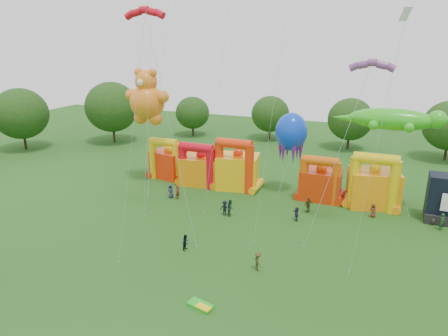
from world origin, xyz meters
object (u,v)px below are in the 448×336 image
at_px(bouncy_castle_2, 237,169).
at_px(octopus_kite, 290,141).
at_px(bouncy_castle_0, 169,162).
at_px(spectator_0, 171,191).
at_px(gecko_kite, 395,143).
at_px(spectator_4, 308,205).
at_px(teddy_bear_kite, 148,122).

relative_size(bouncy_castle_2, octopus_kite, 0.67).
xyz_separation_m(bouncy_castle_0, spectator_0, (4.38, -7.29, -1.46)).
bearing_deg(octopus_kite, spectator_0, -151.33).
xyz_separation_m(gecko_kite, spectator_4, (-8.70, -4.73, -7.26)).
height_order(spectator_0, spectator_4, spectator_4).
height_order(bouncy_castle_0, spectator_0, bouncy_castle_0).
relative_size(teddy_bear_kite, spectator_4, 8.29).
bearing_deg(spectator_4, bouncy_castle_0, -60.05).
relative_size(bouncy_castle_0, octopus_kite, 0.57).
height_order(bouncy_castle_0, spectator_4, bouncy_castle_0).
bearing_deg(spectator_4, teddy_bear_kite, -50.11).
xyz_separation_m(bouncy_castle_0, octopus_kite, (18.05, 0.19, 4.81)).
distance_m(bouncy_castle_0, spectator_4, 22.50).
bearing_deg(teddy_bear_kite, bouncy_castle_2, 15.46).
xyz_separation_m(octopus_kite, spectator_4, (3.78, -5.46, -6.20)).
relative_size(gecko_kite, spectator_0, 6.79).
bearing_deg(bouncy_castle_2, spectator_4, -23.70).
bearing_deg(teddy_bear_kite, spectator_4, -3.62).
relative_size(gecko_kite, spectator_4, 6.38).
relative_size(bouncy_castle_2, spectator_0, 3.96).
bearing_deg(bouncy_castle_2, octopus_kite, 6.10).
distance_m(bouncy_castle_2, octopus_kite, 8.28).
bearing_deg(spectator_4, bouncy_castle_2, -70.19).
xyz_separation_m(teddy_bear_kite, octopus_kite, (18.82, 4.02, -1.78)).
xyz_separation_m(spectator_0, spectator_4, (17.46, 2.02, 0.06)).
height_order(teddy_bear_kite, octopus_kite, teddy_bear_kite).
bearing_deg(teddy_bear_kite, octopus_kite, 12.07).
relative_size(spectator_0, spectator_4, 0.94).
xyz_separation_m(bouncy_castle_0, teddy_bear_kite, (-0.77, -3.84, 6.59)).
bearing_deg(bouncy_castle_0, spectator_4, -13.56).
bearing_deg(spectator_0, bouncy_castle_2, 47.68).
bearing_deg(spectator_4, spectator_0, -39.87).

